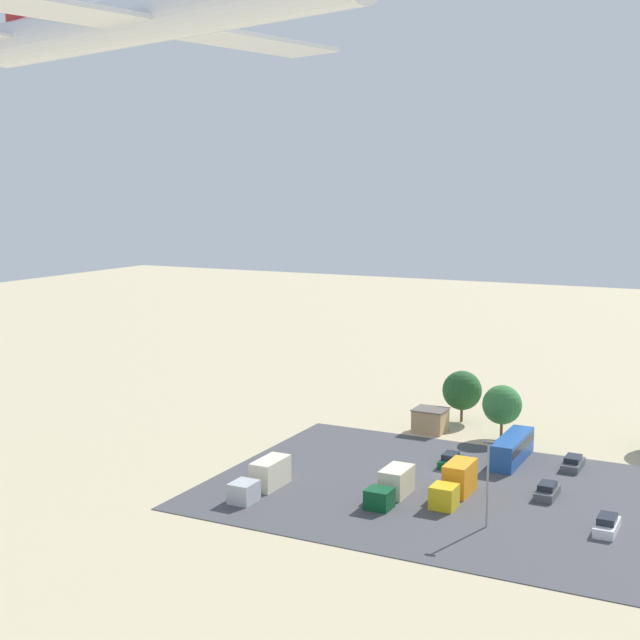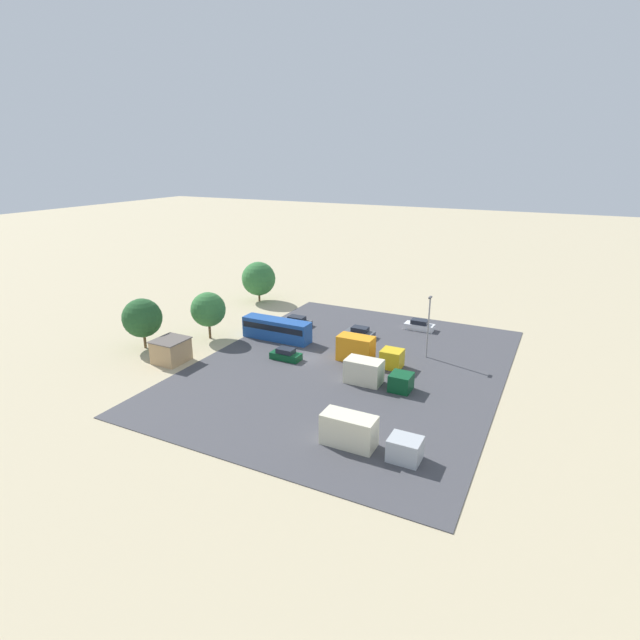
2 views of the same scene
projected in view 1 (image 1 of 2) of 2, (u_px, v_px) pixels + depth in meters
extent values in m
plane|color=tan|center=(456.00, 474.00, 98.45)|extent=(400.00, 400.00, 0.00)
cube|color=#424247|center=(438.00, 490.00, 93.12)|extent=(46.71, 36.19, 0.08)
cube|color=tan|center=(430.00, 421.00, 115.48)|extent=(3.96, 3.61, 2.92)
cube|color=#59514C|center=(430.00, 409.00, 115.25)|extent=(4.20, 3.85, 0.12)
cube|color=#1E4C9E|center=(512.00, 449.00, 102.65)|extent=(2.51, 10.18, 3.01)
cube|color=black|center=(513.00, 444.00, 102.57)|extent=(2.55, 9.78, 0.84)
cube|color=#4C5156|center=(573.00, 465.00, 100.25)|extent=(1.95, 4.57, 0.82)
cube|color=#1E232D|center=(573.00, 459.00, 100.15)|extent=(1.64, 2.56, 0.60)
cube|color=silver|center=(607.00, 527.00, 81.73)|extent=(1.87, 4.41, 0.90)
cube|color=#1E232D|center=(607.00, 519.00, 81.62)|extent=(1.57, 2.47, 0.66)
cube|color=#0C4723|center=(450.00, 462.00, 101.10)|extent=(1.78, 4.01, 0.88)
cube|color=#1E232D|center=(451.00, 456.00, 100.99)|extent=(1.50, 2.25, 0.64)
cube|color=#4C5156|center=(547.00, 493.00, 90.92)|extent=(1.90, 4.20, 0.86)
cube|color=#1E232D|center=(547.00, 486.00, 90.81)|extent=(1.59, 2.35, 0.63)
cube|color=gold|center=(444.00, 497.00, 87.75)|extent=(2.42, 2.59, 2.30)
cube|color=orange|center=(460.00, 478.00, 91.99)|extent=(2.42, 4.60, 3.29)
cube|color=#ADB2B7|center=(244.00, 492.00, 89.40)|extent=(2.33, 2.81, 2.08)
cube|color=beige|center=(270.00, 473.00, 94.02)|extent=(2.33, 5.00, 2.98)
cube|color=#0C4723|center=(379.00, 499.00, 87.64)|extent=(2.48, 2.39, 1.98)
cube|color=beige|center=(396.00, 481.00, 91.55)|extent=(2.48, 4.25, 2.83)
cylinder|color=brown|center=(501.00, 429.00, 112.38)|extent=(0.36, 0.36, 2.51)
sphere|color=#337038|center=(502.00, 405.00, 111.92)|extent=(4.97, 4.97, 4.97)
cylinder|color=brown|center=(462.00, 413.00, 120.47)|extent=(0.36, 0.36, 2.34)
sphere|color=#235128|center=(462.00, 390.00, 120.01)|extent=(5.32, 5.32, 5.32)
cylinder|color=gray|center=(487.00, 486.00, 82.37)|extent=(0.20, 0.20, 7.96)
cube|color=#4C4C51|center=(489.00, 442.00, 81.76)|extent=(0.90, 0.28, 0.20)
cylinder|color=silver|center=(147.00, 17.00, 63.66)|extent=(39.57, 13.87, 3.70)
cube|color=silver|center=(148.00, 25.00, 63.75)|extent=(14.67, 36.20, 0.36)
cube|color=silver|center=(24.00, 40.00, 74.71)|extent=(6.00, 13.08, 0.24)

